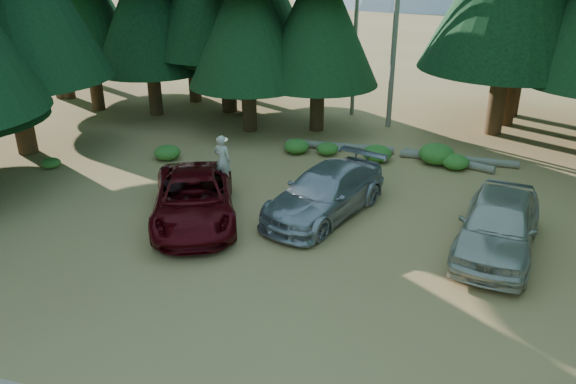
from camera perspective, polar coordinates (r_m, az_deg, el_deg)
name	(u,v)px	position (r m, az deg, el deg)	size (l,w,h in m)	color
ground	(295,287)	(14.43, 0.72, -9.61)	(160.00, 160.00, 0.00)	#9E7343
forest_belt_north	(373,122)	(27.98, 8.59, 7.06)	(36.00, 7.00, 22.00)	black
snag_back	(357,12)	(28.13, 6.98, 17.66)	(0.20, 0.20, 10.00)	#6C6756
red_pickup	(194,199)	(17.62, -9.53, -0.67)	(2.45, 5.31, 1.48)	#52070C
silver_minivan_center	(325,193)	(17.81, 3.77, -0.06)	(2.10, 5.17, 1.50)	#9C9FA4
silver_minivan_right	(499,224)	(16.63, 20.60, -3.08)	(2.01, 5.00, 1.70)	#BCB8A7
frisbee_player	(222,160)	(18.66, -6.68, 3.24)	(0.70, 0.53, 1.73)	beige
log_left	(339,146)	(23.79, 5.25, 4.63)	(0.32, 0.32, 4.50)	#6C6756
log_mid	(448,160)	(23.06, 15.94, 3.12)	(0.30, 0.30, 3.67)	#6C6756
log_right	(458,159)	(23.32, 16.90, 3.23)	(0.29, 0.29, 4.56)	#6C6756
shrub_far_left	(167,153)	(23.13, -12.16, 3.94)	(1.04, 1.04, 0.57)	#306E21
shrub_left	(327,149)	(23.22, 4.02, 4.40)	(0.89, 0.89, 0.49)	#306E21
shrub_center_left	(297,146)	(23.34, 0.87, 4.68)	(1.05, 1.05, 0.58)	#306E21
shrub_center_right	(377,153)	(22.70, 9.03, 3.89)	(1.16, 1.16, 0.64)	#306E21
shrub_right	(455,162)	(22.57, 16.65, 2.95)	(1.03, 1.03, 0.57)	#306E21
shrub_far_right	(437,154)	(22.94, 14.87, 3.77)	(1.41, 1.41, 0.78)	#306E21
shrub_edge_west	(51,163)	(23.60, -22.93, 2.72)	(0.73, 0.73, 0.40)	#306E21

